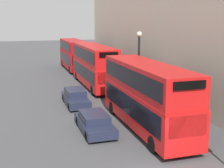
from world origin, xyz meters
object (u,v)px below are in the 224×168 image
object	(u,v)px
bus_third_in_queue	(74,53)
car_dark_sedan	(94,122)
bus_leading	(146,93)
pedestrian	(88,62)
car_hatchback	(75,97)
bus_second_in_queue	(94,64)

from	to	relation	value
bus_third_in_queue	car_dark_sedan	size ratio (longest dim) A/B	2.24
bus_leading	bus_third_in_queue	size ratio (longest dim) A/B	1.06
bus_leading	car_dark_sedan	bearing A→B (deg)	171.23
bus_leading	pedestrian	distance (m)	28.52
car_hatchback	pedestrian	bearing A→B (deg)	74.24
bus_second_in_queue	car_dark_sedan	xyz separation A→B (m)	(-3.40, -13.80, -1.82)
car_hatchback	pedestrian	size ratio (longest dim) A/B	2.59
bus_leading	pedestrian	size ratio (longest dim) A/B	5.93
bus_third_in_queue	car_hatchback	distance (m)	19.81
bus_leading	bus_third_in_queue	world-z (taller)	bus_leading
car_hatchback	bus_second_in_queue	bearing A→B (deg)	64.15
bus_leading	car_hatchback	bearing A→B (deg)	114.95
bus_second_in_queue	car_hatchback	world-z (taller)	bus_second_in_queue
pedestrian	bus_third_in_queue	bearing A→B (deg)	-147.69
bus_third_in_queue	car_hatchback	world-z (taller)	bus_third_in_queue
bus_third_in_queue	pedestrian	bearing A→B (deg)	32.31
bus_leading	bus_second_in_queue	world-z (taller)	bus_second_in_queue
car_dark_sedan	pedestrian	world-z (taller)	pedestrian
bus_third_in_queue	car_dark_sedan	distance (m)	26.50
pedestrian	car_dark_sedan	bearing A→B (deg)	-102.05
car_hatchback	pedestrian	world-z (taller)	pedestrian
bus_third_in_queue	bus_leading	bearing A→B (deg)	-90.00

